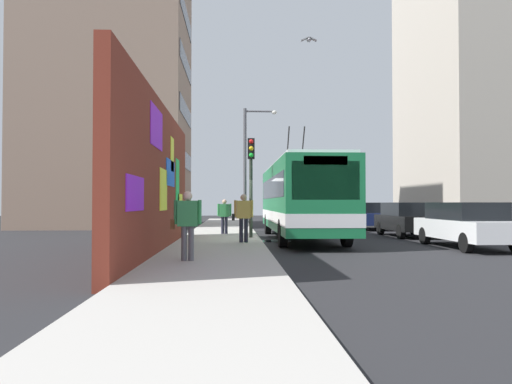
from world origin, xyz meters
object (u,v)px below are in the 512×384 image
at_px(parked_car_white, 466,224).
at_px(parked_car_navy, 370,215).
at_px(street_lamp, 249,159).
at_px(traffic_light, 251,170).
at_px(pedestrian_at_curb, 243,214).
at_px(parked_car_black, 407,219).
at_px(city_bus, 300,197).
at_px(pedestrian_midblock, 224,214).
at_px(pedestrian_near_wall, 187,220).

relative_size(parked_car_white, parked_car_navy, 1.08).
bearing_deg(street_lamp, parked_car_navy, -73.71).
xyz_separation_m(parked_car_navy, traffic_light, (-8.46, 7.35, 2.06)).
bearing_deg(street_lamp, traffic_light, 179.03).
bearing_deg(parked_car_white, traffic_light, 66.03).
bearing_deg(parked_car_white, pedestrian_at_curb, 83.36).
height_order(parked_car_black, pedestrian_at_curb, pedestrian_at_curb).
xyz_separation_m(city_bus, pedestrian_midblock, (1.52, 3.28, -0.75)).
height_order(parked_car_navy, street_lamp, street_lamp).
height_order(parked_car_black, pedestrian_midblock, pedestrian_midblock).
bearing_deg(traffic_light, pedestrian_at_curb, 171.33).
xyz_separation_m(parked_car_black, parked_car_navy, (6.11, -0.00, 0.00)).
bearing_deg(traffic_light, pedestrian_midblock, 24.94).
relative_size(parked_car_navy, street_lamp, 0.70).
xyz_separation_m(city_bus, pedestrian_at_curb, (-3.28, 2.51, -0.64)).
relative_size(pedestrian_at_curb, traffic_light, 0.42).
distance_m(pedestrian_at_curb, street_lamp, 9.15).
relative_size(city_bus, pedestrian_at_curb, 6.65).
relative_size(pedestrian_at_curb, street_lamp, 0.26).
height_order(city_bus, parked_car_black, city_bus).
xyz_separation_m(city_bus, street_lamp, (5.44, 2.04, 2.10)).
bearing_deg(pedestrian_midblock, street_lamp, -17.51).
distance_m(parked_car_white, pedestrian_at_curb, 7.77).
distance_m(pedestrian_midblock, traffic_light, 3.24).
relative_size(parked_car_navy, pedestrian_midblock, 2.90).
distance_m(city_bus, street_lamp, 6.18).
height_order(parked_car_black, pedestrian_near_wall, pedestrian_near_wall).
relative_size(pedestrian_midblock, traffic_light, 0.39).
relative_size(parked_car_black, pedestrian_midblock, 2.78).
height_order(pedestrian_midblock, traffic_light, traffic_light).
bearing_deg(parked_car_navy, parked_car_white, 180.00).
distance_m(traffic_light, street_lamp, 6.43).
xyz_separation_m(parked_car_black, pedestrian_near_wall, (-10.12, 9.20, 0.31)).
xyz_separation_m(parked_car_white, street_lamp, (9.61, 7.24, 3.08)).
xyz_separation_m(pedestrian_at_curb, pedestrian_near_wall, (-5.40, 1.49, -0.02)).
relative_size(pedestrian_midblock, street_lamp, 0.24).
distance_m(city_bus, pedestrian_at_curb, 4.18).
distance_m(city_bus, traffic_light, 2.57).
bearing_deg(street_lamp, parked_car_black, -118.88).
height_order(city_bus, street_lamp, street_lamp).
bearing_deg(city_bus, pedestrian_near_wall, 155.25).
distance_m(parked_car_white, parked_car_black, 5.62).
relative_size(parked_car_white, pedestrian_at_curb, 2.86).
bearing_deg(parked_car_white, parked_car_black, 0.00).
distance_m(pedestrian_at_curb, pedestrian_near_wall, 5.60).
bearing_deg(city_bus, pedestrian_midblock, 65.13).
distance_m(parked_car_black, pedestrian_near_wall, 13.68).
bearing_deg(parked_car_navy, pedestrian_near_wall, 150.45).
distance_m(parked_car_black, street_lamp, 8.82).
bearing_deg(parked_car_black, pedestrian_near_wall, 137.72).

